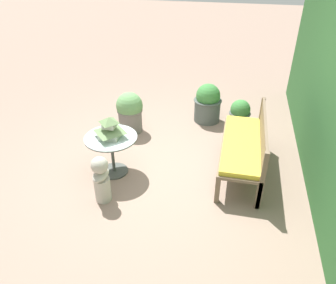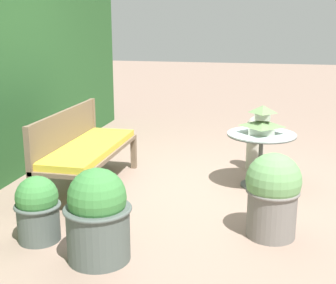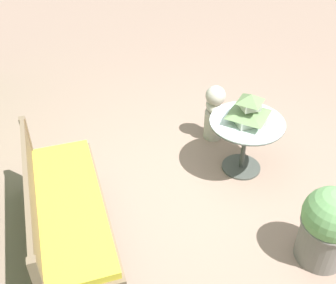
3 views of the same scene
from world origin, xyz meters
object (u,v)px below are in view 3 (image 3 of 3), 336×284
Objects in this scene: garden_bench at (70,208)px; pagoda_birdhouse at (249,110)px; garden_bust at (214,112)px; potted_plant_bench_left at (328,226)px; patio_table at (246,132)px.

pagoda_birdhouse reaches higher than garden_bench.
pagoda_birdhouse reaches higher than garden_bust.
garden_bust is (0.58, 0.08, -0.37)m from pagoda_birdhouse.
potted_plant_bench_left reaches higher than garden_bench.
garden_bench is 1.79m from patio_table.
potted_plant_bench_left is (-1.18, -0.14, -0.34)m from pagoda_birdhouse.
garden_bust is (0.58, 0.08, -0.12)m from patio_table.
pagoda_birdhouse is at bearing -75.64° from garden_bench.
potted_plant_bench_left reaches higher than garden_bust.
patio_table is at bearing -104.04° from pagoda_birdhouse.
garden_bench is 1.81m from pagoda_birdhouse.
pagoda_birdhouse reaches higher than patio_table.
pagoda_birdhouse is (0.00, 0.00, 0.25)m from patio_table.
garden_bust is at bearing 7.63° from pagoda_birdhouse.
garden_bust is at bearing 7.63° from patio_table.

